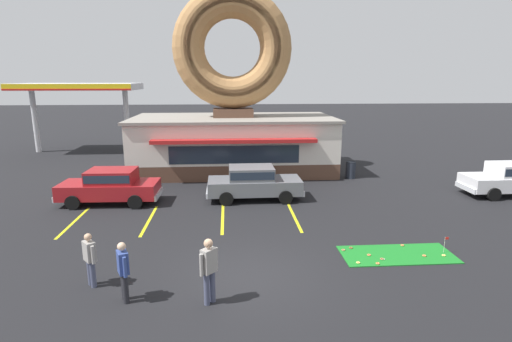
% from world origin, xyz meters
% --- Properties ---
extents(ground_plane, '(160.00, 160.00, 0.00)m').
position_xyz_m(ground_plane, '(0.00, 0.00, 0.00)').
color(ground_plane, black).
extents(donut_shop_building, '(12.30, 6.75, 10.96)m').
position_xyz_m(donut_shop_building, '(-0.21, 13.94, 3.74)').
color(donut_shop_building, brown).
rests_on(donut_shop_building, ground).
extents(putting_mat, '(3.67, 1.57, 0.03)m').
position_xyz_m(putting_mat, '(4.94, 1.08, 0.01)').
color(putting_mat, '#197523').
rests_on(putting_mat, ground).
extents(mini_donut_near_left, '(0.13, 0.13, 0.04)m').
position_xyz_m(mini_donut_near_left, '(3.55, 1.64, 0.05)').
color(mini_donut_near_left, brown).
rests_on(mini_donut_near_left, putting_mat).
extents(mini_donut_near_right, '(0.13, 0.13, 0.04)m').
position_xyz_m(mini_donut_near_right, '(5.39, 1.73, 0.05)').
color(mini_donut_near_right, '#D17F47').
rests_on(mini_donut_near_right, putting_mat).
extents(mini_donut_mid_left, '(0.13, 0.13, 0.04)m').
position_xyz_m(mini_donut_mid_left, '(6.39, 0.84, 0.05)').
color(mini_donut_mid_left, '#E5C666').
rests_on(mini_donut_mid_left, putting_mat).
extents(mini_donut_mid_centre, '(0.13, 0.13, 0.04)m').
position_xyz_m(mini_donut_mid_centre, '(3.97, 1.05, 0.05)').
color(mini_donut_mid_centre, '#D17F47').
rests_on(mini_donut_mid_centre, putting_mat).
extents(mini_donut_mid_right, '(0.13, 0.13, 0.04)m').
position_xyz_m(mini_donut_mid_right, '(4.04, 0.43, 0.05)').
color(mini_donut_mid_right, '#D17F47').
rests_on(mini_donut_mid_right, putting_mat).
extents(mini_donut_far_left, '(0.13, 0.13, 0.04)m').
position_xyz_m(mini_donut_far_left, '(3.44, 0.53, 0.05)').
color(mini_donut_far_left, '#E5C666').
rests_on(mini_donut_far_left, putting_mat).
extents(mini_donut_far_centre, '(0.13, 0.13, 0.04)m').
position_xyz_m(mini_donut_far_centre, '(4.28, 0.73, 0.05)').
color(mini_donut_far_centre, '#A5724C').
rests_on(mini_donut_far_centre, putting_mat).
extents(mini_donut_far_right, '(0.13, 0.13, 0.04)m').
position_xyz_m(mini_donut_far_right, '(3.25, 1.49, 0.05)').
color(mini_donut_far_right, '#A5724C').
rests_on(mini_donut_far_right, putting_mat).
extents(mini_donut_extra, '(0.13, 0.13, 0.04)m').
position_xyz_m(mini_donut_extra, '(5.75, 0.87, 0.05)').
color(mini_donut_extra, '#D17F47').
rests_on(mini_donut_extra, putting_mat).
extents(golf_ball, '(0.04, 0.04, 0.04)m').
position_xyz_m(golf_ball, '(4.35, 0.69, 0.05)').
color(golf_ball, white).
rests_on(golf_ball, putting_mat).
extents(putting_flag_pin, '(0.13, 0.01, 0.55)m').
position_xyz_m(putting_flag_pin, '(6.56, 1.10, 0.44)').
color(putting_flag_pin, silver).
rests_on(putting_flag_pin, putting_mat).
extents(car_grey, '(4.58, 2.02, 1.60)m').
position_xyz_m(car_grey, '(0.62, 7.63, 0.87)').
color(car_grey, slate).
rests_on(car_grey, ground).
extents(car_white, '(4.56, 1.99, 1.60)m').
position_xyz_m(car_white, '(13.36, 7.43, 0.87)').
color(car_white, silver).
rests_on(car_white, ground).
extents(car_red, '(4.61, 2.09, 1.60)m').
position_xyz_m(car_red, '(-5.99, 7.46, 0.87)').
color(car_red, maroon).
rests_on(car_red, ground).
extents(pedestrian_blue_sweater_man, '(0.38, 0.55, 1.63)m').
position_xyz_m(pedestrian_blue_sweater_man, '(-3.28, -1.13, 0.90)').
color(pedestrian_blue_sweater_man, '#232328').
rests_on(pedestrian_blue_sweater_man, ground).
extents(pedestrian_hooded_kid, '(0.45, 0.45, 1.77)m').
position_xyz_m(pedestrian_hooded_kid, '(-1.09, -1.37, 0.99)').
color(pedestrian_hooded_kid, '#474C66').
rests_on(pedestrian_hooded_kid, ground).
extents(pedestrian_leather_jacket_man, '(0.43, 0.48, 1.56)m').
position_xyz_m(pedestrian_leather_jacket_man, '(-4.40, -0.25, 0.85)').
color(pedestrian_leather_jacket_man, '#474C66').
rests_on(pedestrian_leather_jacket_man, ground).
extents(trash_bin, '(0.57, 0.57, 0.97)m').
position_xyz_m(trash_bin, '(6.52, 11.39, 0.50)').
color(trash_bin, '#232833').
rests_on(trash_bin, ground).
extents(gas_station_canopy, '(9.00, 4.46, 5.30)m').
position_xyz_m(gas_station_canopy, '(-12.00, 21.46, 4.86)').
color(gas_station_canopy, silver).
rests_on(gas_station_canopy, ground).
extents(parking_stripe_far_left, '(0.12, 3.60, 0.01)m').
position_xyz_m(parking_stripe_far_left, '(-6.83, 5.00, 0.00)').
color(parking_stripe_far_left, yellow).
rests_on(parking_stripe_far_left, ground).
extents(parking_stripe_left, '(0.12, 3.60, 0.01)m').
position_xyz_m(parking_stripe_left, '(-3.83, 5.00, 0.00)').
color(parking_stripe_left, yellow).
rests_on(parking_stripe_left, ground).
extents(parking_stripe_mid_left, '(0.12, 3.60, 0.01)m').
position_xyz_m(parking_stripe_mid_left, '(-0.83, 5.00, 0.00)').
color(parking_stripe_mid_left, yellow).
rests_on(parking_stripe_mid_left, ground).
extents(parking_stripe_centre, '(0.12, 3.60, 0.01)m').
position_xyz_m(parking_stripe_centre, '(2.17, 5.00, 0.00)').
color(parking_stripe_centre, yellow).
rests_on(parking_stripe_centre, ground).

